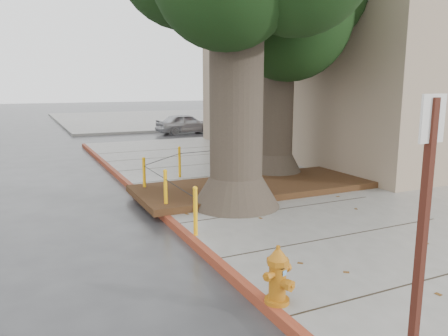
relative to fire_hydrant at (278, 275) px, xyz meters
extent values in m
plane|color=#28282B|center=(1.90, 1.65, -0.53)|extent=(140.00, 140.00, 0.00)
cube|color=slate|center=(7.90, 4.15, -0.45)|extent=(16.00, 26.00, 0.15)
cube|color=slate|center=(7.90, 31.65, -0.45)|extent=(16.00, 20.00, 0.15)
cube|color=maroon|center=(-0.10, 4.15, -0.45)|extent=(0.14, 26.00, 0.16)
cube|color=black|center=(2.80, 5.55, -0.30)|extent=(6.40, 2.60, 0.16)
cube|color=gray|center=(11.90, 10.15, 4.47)|extent=(12.00, 13.00, 10.00)
cube|color=silver|center=(17.90, 27.65, 3.97)|extent=(10.00, 10.00, 9.00)
cube|color=slate|center=(23.90, 33.65, 5.47)|extent=(12.00, 14.00, 12.00)
cone|color=#4C3F33|center=(1.60, 4.35, -0.03)|extent=(2.04, 2.04, 0.70)
cylinder|color=#4C3F33|center=(1.60, 4.35, 2.00)|extent=(1.20, 1.20, 4.22)
cone|color=#4C3F33|center=(4.20, 6.85, -0.03)|extent=(1.77, 1.77, 0.70)
cylinder|color=#4C3F33|center=(4.20, 6.85, 1.79)|extent=(1.04, 1.04, 3.84)
sphere|color=black|center=(5.30, 7.25, 4.46)|extent=(3.00, 3.00, 3.00)
cylinder|color=#FFB00E|center=(0.00, 2.85, 0.07)|extent=(0.08, 0.08, 0.90)
sphere|color=#FFB00E|center=(0.00, 2.85, 0.52)|extent=(0.09, 0.09, 0.09)
cylinder|color=#FFB00E|center=(0.00, 4.65, 0.07)|extent=(0.08, 0.08, 0.90)
sphere|color=#FFB00E|center=(0.00, 4.65, 0.52)|extent=(0.09, 0.09, 0.09)
cylinder|color=#FFB00E|center=(0.00, 6.45, 0.07)|extent=(0.08, 0.08, 0.90)
sphere|color=#FFB00E|center=(0.00, 6.45, 0.52)|extent=(0.09, 0.09, 0.09)
cylinder|color=#FFB00E|center=(1.50, 7.95, 0.07)|extent=(0.08, 0.08, 0.90)
sphere|color=#FFB00E|center=(1.50, 7.95, 0.52)|extent=(0.09, 0.09, 0.09)
cylinder|color=#FFB00E|center=(3.70, 8.15, 0.07)|extent=(0.08, 0.08, 0.90)
sphere|color=#FFB00E|center=(3.70, 8.15, 0.52)|extent=(0.09, 0.09, 0.09)
cylinder|color=black|center=(0.00, 3.75, 0.34)|extent=(0.02, 1.80, 0.02)
cylinder|color=black|center=(0.00, 5.55, 0.34)|extent=(0.02, 1.80, 0.02)
cylinder|color=black|center=(0.75, 7.20, 0.34)|extent=(1.51, 1.51, 0.02)
cylinder|color=black|center=(2.60, 8.05, 0.34)|extent=(2.20, 0.22, 0.02)
cylinder|color=#B86912|center=(0.00, 0.01, -0.35)|extent=(0.41, 0.41, 0.06)
cylinder|color=#B86912|center=(0.00, 0.01, -0.08)|extent=(0.28, 0.28, 0.50)
cylinder|color=#B86912|center=(0.00, 0.01, 0.19)|extent=(0.37, 0.37, 0.07)
cone|color=#B86912|center=(0.00, 0.01, 0.28)|extent=(0.35, 0.35, 0.14)
cylinder|color=#B86912|center=(0.00, 0.01, 0.37)|extent=(0.07, 0.07, 0.05)
cylinder|color=#B86912|center=(-0.13, -0.04, 0.05)|extent=(0.16, 0.13, 0.09)
cylinder|color=#B86912|center=(0.12, 0.05, 0.05)|extent=(0.16, 0.13, 0.09)
cylinder|color=#B86912|center=(0.04, -0.11, -0.08)|extent=(0.17, 0.18, 0.13)
cube|color=#5999D8|center=(0.04, -0.10, 0.07)|extent=(0.07, 0.03, 0.07)
cube|color=#471911|center=(0.02, -2.08, 0.96)|extent=(0.07, 0.07, 2.68)
cube|color=silver|center=(0.02, -2.08, 2.14)|extent=(0.27, 0.04, 0.38)
imported|color=#AEAEB3|center=(6.30, 20.41, 0.08)|extent=(3.67, 1.72, 1.22)
imported|color=maroon|center=(9.57, 18.77, 0.05)|extent=(3.63, 1.54, 1.17)
camera|label=1|loc=(-2.85, -4.42, 2.40)|focal=35.00mm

